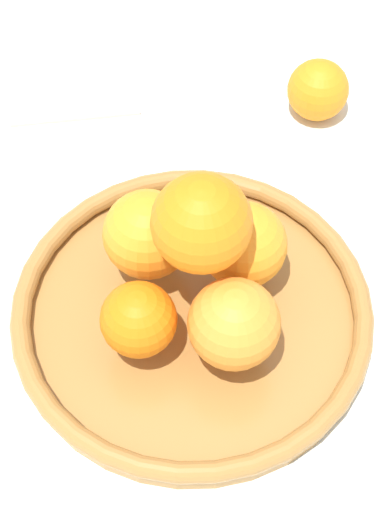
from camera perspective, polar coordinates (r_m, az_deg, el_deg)
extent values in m
plane|color=silver|center=(0.80, 0.00, -4.49)|extent=(4.00, 4.00, 0.00)
cylinder|color=#A57238|center=(0.79, 0.00, -4.20)|extent=(0.32, 0.32, 0.02)
torus|color=#A57238|center=(0.78, 0.00, -3.54)|extent=(0.33, 0.33, 0.02)
sphere|color=orange|center=(0.71, 2.82, -4.55)|extent=(0.08, 0.08, 0.08)
sphere|color=orange|center=(0.76, 3.45, 0.75)|extent=(0.08, 0.08, 0.08)
sphere|color=orange|center=(0.76, -2.96, 1.46)|extent=(0.08, 0.08, 0.08)
sphere|color=orange|center=(0.72, -3.58, -4.25)|extent=(0.07, 0.07, 0.07)
sphere|color=orange|center=(0.69, 0.64, 2.21)|extent=(0.08, 0.08, 0.08)
sphere|color=orange|center=(0.95, 8.40, 10.90)|extent=(0.07, 0.07, 0.07)
cube|color=beige|center=(1.02, -7.97, 11.90)|extent=(0.17, 0.17, 0.01)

